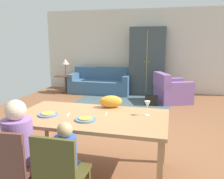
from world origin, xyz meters
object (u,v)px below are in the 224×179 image
object	(u,v)px
couch	(101,84)
armchair	(171,91)
plate_near_man	(48,114)
wine_glass	(147,105)
person_man	(21,154)
side_table	(66,81)
dining_table	(91,120)
plate_near_child	(86,119)
cat	(111,102)
person_child	(68,168)
handbag	(151,100)
dining_chair_child	(60,172)
dining_chair_man	(11,165)
table_lamp	(65,62)
armoire	(148,61)

from	to	relation	value
couch	armchair	bearing A→B (deg)	-16.77
plate_near_man	wine_glass	distance (m)	1.25
person_man	side_table	xyz separation A→B (m)	(-1.87, 5.04, -0.14)
dining_table	plate_near_child	world-z (taller)	plate_near_child
cat	person_child	bearing A→B (deg)	-117.17
wine_glass	armchair	world-z (taller)	wine_glass
cat	handbag	xyz separation A→B (m)	(0.33, 3.03, -0.71)
armchair	person_child	bearing A→B (deg)	-101.91
dining_chair_child	dining_chair_man	bearing A→B (deg)	179.97
side_table	person_child	bearing A→B (deg)	-64.59
plate_near_child	plate_near_man	bearing A→B (deg)	173.44
dining_chair_child	table_lamp	size ratio (longest dim) A/B	1.61
person_man	table_lamp	world-z (taller)	table_lamp
couch	side_table	size ratio (longest dim) A/B	3.40
dining_table	person_child	xyz separation A→B (m)	(0.00, -0.70, -0.26)
dining_table	plate_near_man	distance (m)	0.54
plate_near_man	armoire	world-z (taller)	armoire
plate_near_child	person_child	size ratio (longest dim) A/B	0.27
plate_near_man	side_table	bearing A→B (deg)	112.80
dining_chair_child	armoire	xyz separation A→B (m)	(0.21, 5.70, 0.56)
person_child	armchair	distance (m)	4.73
plate_near_man	armoire	size ratio (longest dim) A/B	0.12
couch	wine_glass	bearing A→B (deg)	-66.04
dining_chair_man	person_child	distance (m)	0.55
plate_near_child	person_child	distance (m)	0.62
dining_chair_man	table_lamp	xyz separation A→B (m)	(-1.88, 5.22, 0.52)
plate_near_child	dining_chair_child	xyz separation A→B (m)	(-0.00, -0.69, -0.28)
dining_chair_child	person_child	distance (m)	0.18
plate_near_child	dining_chair_man	size ratio (longest dim) A/B	0.29
side_table	handbag	distance (m)	3.02
plate_near_man	side_table	distance (m)	4.86
person_man	handbag	xyz separation A→B (m)	(1.00, 4.14, -0.38)
dining_chair_child	person_child	world-z (taller)	person_child
plate_near_man	armchair	distance (m)	4.33
armchair	couch	bearing A→B (deg)	163.23
dining_table	plate_near_child	size ratio (longest dim) A/B	7.59
armchair	armoire	size ratio (longest dim) A/B	0.54
armchair	side_table	bearing A→B (deg)	172.88
dining_chair_child	cat	distance (m)	1.35
cat	couch	world-z (taller)	cat
armoire	dining_chair_man	bearing A→B (deg)	-97.27
cat	armoire	distance (m)	4.41
wine_glass	armchair	bearing A→B (deg)	85.53
couch	table_lamp	bearing A→B (deg)	-166.96
side_table	handbag	xyz separation A→B (m)	(2.87, -0.90, -0.25)
dining_chair_man	armoire	distance (m)	5.77
cat	armoire	bearing A→B (deg)	69.66
dining_chair_man	couch	distance (m)	5.53
dining_table	table_lamp	distance (m)	4.97
cat	couch	xyz separation A→B (m)	(-1.43, 4.19, -0.54)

